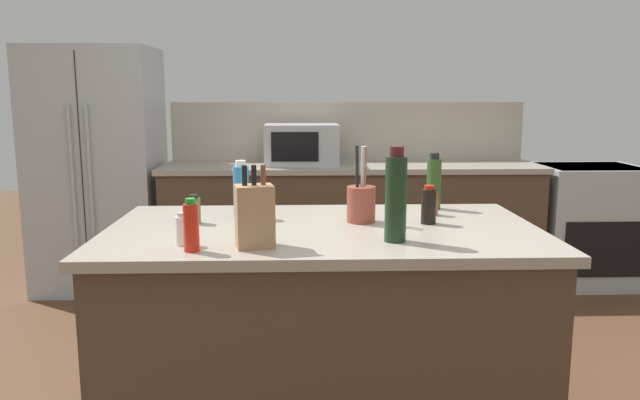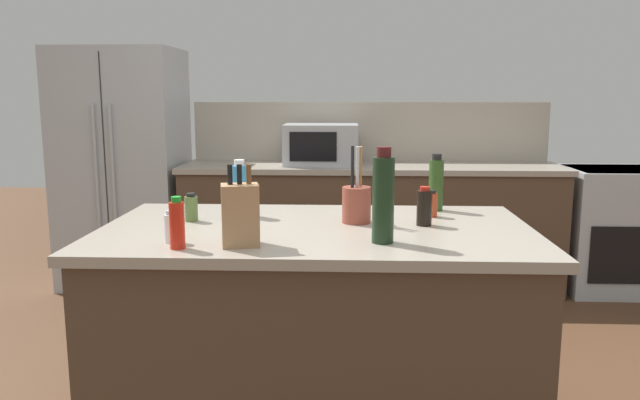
{
  "view_description": "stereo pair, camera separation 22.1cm",
  "coord_description": "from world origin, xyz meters",
  "views": [
    {
      "loc": [
        -0.1,
        -2.46,
        1.48
      ],
      "look_at": [
        0.0,
        0.35,
        0.99
      ],
      "focal_mm": 35.0,
      "sensor_mm": 36.0,
      "label": 1
    },
    {
      "loc": [
        0.12,
        -2.46,
        1.48
      ],
      "look_at": [
        0.0,
        0.35,
        0.99
      ],
      "focal_mm": 35.0,
      "sensor_mm": 36.0,
      "label": 2
    }
  ],
  "objects": [
    {
      "name": "refrigerator",
      "position": [
        -1.6,
        2.25,
        0.9
      ],
      "size": [
        0.89,
        0.75,
        1.8
      ],
      "color": "#ADB2B7",
      "rests_on": "ground_plane"
    },
    {
      "name": "wall_backsplash",
      "position": [
        0.3,
        2.52,
        1.17
      ],
      "size": [
        2.8,
        0.03,
        0.46
      ],
      "primitive_type": "cube",
      "color": "#B2A899",
      "rests_on": "back_counter_run"
    },
    {
      "name": "dish_soap_bottle",
      "position": [
        -0.35,
        0.23,
        1.06
      ],
      "size": [
        0.07,
        0.07,
        0.25
      ],
      "color": "#3384BC",
      "rests_on": "kitchen_island"
    },
    {
      "name": "wine_bottle",
      "position": [
        0.25,
        -0.25,
        1.1
      ],
      "size": [
        0.08,
        0.08,
        0.35
      ],
      "color": "black",
      "rests_on": "kitchen_island"
    },
    {
      "name": "soy_sauce_bottle",
      "position": [
        0.44,
        0.05,
        1.02
      ],
      "size": [
        0.06,
        0.06,
        0.16
      ],
      "color": "black",
      "rests_on": "kitchen_island"
    },
    {
      "name": "utensil_crock",
      "position": [
        0.16,
        0.09,
        1.02
      ],
      "size": [
        0.12,
        0.12,
        0.32
      ],
      "color": "brown",
      "rests_on": "kitchen_island"
    },
    {
      "name": "range_oven",
      "position": [
        2.14,
        2.2,
        0.47
      ],
      "size": [
        0.76,
        0.65,
        0.92
      ],
      "color": "#ADB2B7",
      "rests_on": "ground_plane"
    },
    {
      "name": "olive_oil_bottle",
      "position": [
        0.53,
        0.39,
        1.06
      ],
      "size": [
        0.07,
        0.07,
        0.26
      ],
      "color": "#2D4C1E",
      "rests_on": "kitchen_island"
    },
    {
      "name": "salt_shaker",
      "position": [
        -0.51,
        -0.28,
        0.99
      ],
      "size": [
        0.05,
        0.05,
        0.12
      ],
      "color": "silver",
      "rests_on": "kitchen_island"
    },
    {
      "name": "spice_jar_paprika",
      "position": [
        0.49,
        0.23,
        0.99
      ],
      "size": [
        0.05,
        0.05,
        0.12
      ],
      "color": "#B73D1E",
      "rests_on": "kitchen_island"
    },
    {
      "name": "hot_sauce_bottle",
      "position": [
        -0.46,
        -0.37,
        1.03
      ],
      "size": [
        0.05,
        0.05,
        0.18
      ],
      "color": "red",
      "rests_on": "kitchen_island"
    },
    {
      "name": "microwave",
      "position": [
        -0.07,
        2.2,
        1.09
      ],
      "size": [
        0.55,
        0.39,
        0.3
      ],
      "color": "#ADB2B7",
      "rests_on": "back_counter_run"
    },
    {
      "name": "spice_jar_oregano",
      "position": [
        -0.53,
        0.09,
        1.0
      ],
      "size": [
        0.06,
        0.06,
        0.12
      ],
      "color": "#567038",
      "rests_on": "kitchen_island"
    },
    {
      "name": "kitchen_island",
      "position": [
        0.0,
        0.0,
        0.47
      ],
      "size": [
        1.74,
        1.0,
        0.94
      ],
      "color": "#4C3828",
      "rests_on": "ground_plane"
    },
    {
      "name": "knife_block",
      "position": [
        -0.25,
        -0.32,
        1.05
      ],
      "size": [
        0.15,
        0.13,
        0.29
      ],
      "rotation": [
        0.0,
        0.0,
        0.21
      ],
      "color": "#A87C54",
      "rests_on": "kitchen_island"
    },
    {
      "name": "back_counter_run",
      "position": [
        0.3,
        2.2,
        0.47
      ],
      "size": [
        2.84,
        0.66,
        0.94
      ],
      "color": "#4C3828",
      "rests_on": "ground_plane"
    }
  ]
}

